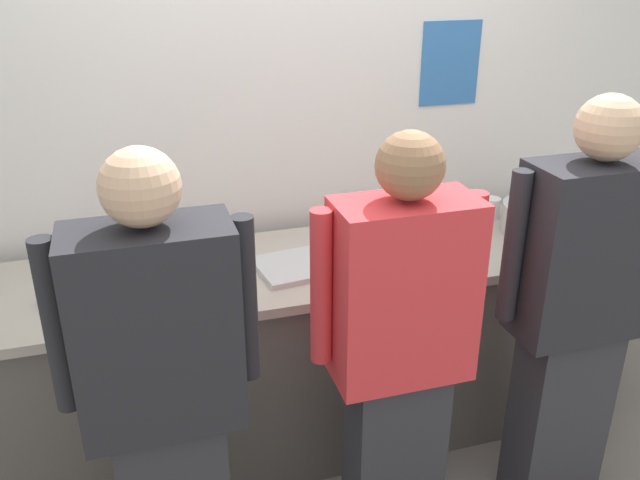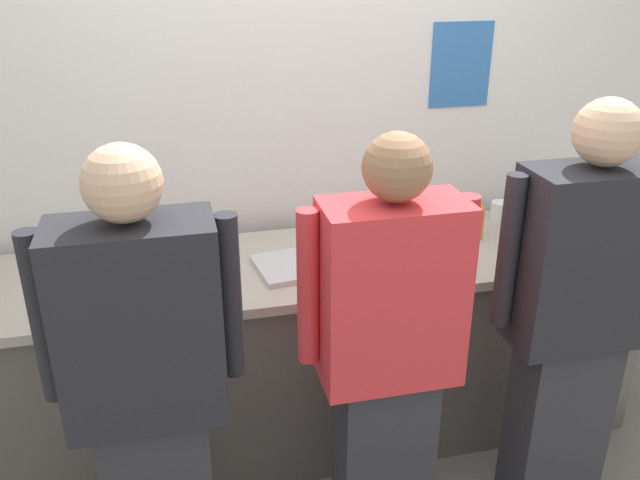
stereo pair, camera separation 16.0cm
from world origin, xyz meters
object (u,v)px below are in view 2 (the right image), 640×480
(plate_stack_front, at_px, (411,228))
(ramekin_green_sauce, at_px, (140,270))
(chef_center, at_px, (388,356))
(plate_stack_rear, at_px, (72,287))
(mixing_bowl_steel, at_px, (550,224))
(chef_far_right, at_px, (574,320))
(sheet_tray, at_px, (309,263))
(squeeze_bottle_primary, at_px, (149,240))
(ramekin_orange_sauce, at_px, (221,268))
(deli_cup, at_px, (500,212))
(squeeze_bottle_secondary, at_px, (478,220))
(chef_near_left, at_px, (149,392))
(ramekin_yellow_sauce, at_px, (393,243))

(plate_stack_front, bearing_deg, ramekin_green_sauce, -172.94)
(chef_center, relative_size, plate_stack_rear, 7.78)
(ramekin_green_sauce, bearing_deg, mixing_bowl_steel, -1.10)
(chef_far_right, xyz_separation_m, sheet_tray, (-0.83, 0.64, 0.01))
(chef_far_right, bearing_deg, plate_stack_rear, 160.66)
(squeeze_bottle_primary, relative_size, ramekin_orange_sauce, 1.97)
(chef_far_right, bearing_deg, deli_cup, 79.24)
(squeeze_bottle_primary, bearing_deg, mixing_bowl_steel, -5.56)
(chef_center, height_order, squeeze_bottle_primary, chef_center)
(plate_stack_front, relative_size, deli_cup, 2.11)
(plate_stack_rear, bearing_deg, squeeze_bottle_secondary, 4.25)
(chef_far_right, bearing_deg, sheet_tray, 142.38)
(chef_far_right, distance_m, plate_stack_rear, 1.87)
(ramekin_green_sauce, bearing_deg, plate_stack_front, 7.06)
(chef_near_left, bearing_deg, squeeze_bottle_primary, 89.03)
(ramekin_green_sauce, bearing_deg, ramekin_orange_sauce, -10.23)
(plate_stack_rear, distance_m, deli_cup, 1.96)
(chef_far_right, bearing_deg, plate_stack_front, 109.24)
(plate_stack_front, xyz_separation_m, ramekin_orange_sauce, (-0.89, -0.21, -0.00))
(plate_stack_rear, xyz_separation_m, ramekin_green_sauce, (0.25, 0.09, 0.00))
(chef_near_left, distance_m, ramekin_yellow_sauce, 1.31)
(chef_far_right, height_order, ramekin_green_sauce, chef_far_right)
(chef_center, height_order, plate_stack_rear, chef_center)
(plate_stack_front, relative_size, squeeze_bottle_secondary, 1.10)
(chef_center, bearing_deg, squeeze_bottle_secondary, 48.40)
(plate_stack_rear, distance_m, ramekin_green_sauce, 0.27)
(chef_far_right, xyz_separation_m, plate_stack_front, (-0.30, 0.86, 0.03))
(squeeze_bottle_secondary, distance_m, deli_cup, 0.26)
(sheet_tray, relative_size, ramekin_yellow_sauce, 4.72)
(squeeze_bottle_primary, relative_size, ramekin_yellow_sauce, 2.13)
(squeeze_bottle_secondary, bearing_deg, deli_cup, 39.52)
(chef_center, distance_m, sheet_tray, 0.67)
(ramekin_orange_sauce, bearing_deg, mixing_bowl_steel, 0.87)
(squeeze_bottle_primary, bearing_deg, ramekin_green_sauce, -107.16)
(ramekin_green_sauce, bearing_deg, deli_cup, 6.89)
(mixing_bowl_steel, height_order, ramekin_yellow_sauce, mixing_bowl_steel)
(plate_stack_rear, bearing_deg, chef_far_right, -19.34)
(plate_stack_front, height_order, squeeze_bottle_primary, squeeze_bottle_primary)
(chef_center, bearing_deg, mixing_bowl_steel, 34.60)
(chef_near_left, xyz_separation_m, ramekin_green_sauce, (-0.03, 0.76, 0.05))
(chef_center, xyz_separation_m, ramekin_green_sauce, (-0.81, 0.73, 0.06))
(plate_stack_rear, bearing_deg, squeeze_bottle_primary, 37.40)
(sheet_tray, xyz_separation_m, ramekin_yellow_sauce, (0.40, 0.09, 0.01))
(chef_near_left, distance_m, deli_cup, 1.92)
(squeeze_bottle_primary, distance_m, deli_cup, 1.65)
(chef_center, bearing_deg, ramekin_orange_sauce, 126.23)
(sheet_tray, bearing_deg, ramekin_orange_sauce, 178.15)
(sheet_tray, xyz_separation_m, deli_cup, (1.01, 0.27, 0.04))
(squeeze_bottle_secondary, bearing_deg, chef_far_right, -88.07)
(ramekin_orange_sauce, bearing_deg, plate_stack_front, 13.07)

